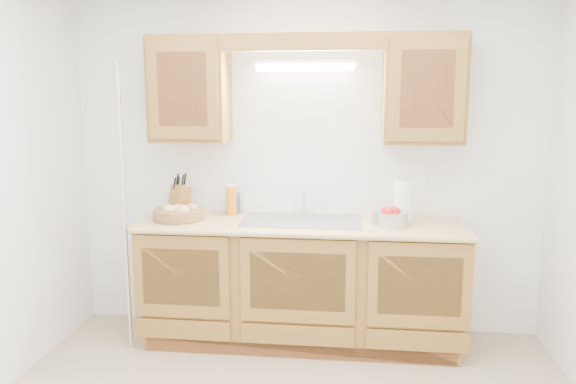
# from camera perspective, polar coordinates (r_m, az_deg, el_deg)

# --- Properties ---
(room) EXTENTS (3.52, 3.50, 2.50)m
(room) POSITION_cam_1_polar(r_m,az_deg,el_deg) (2.76, -0.78, -1.43)
(room) COLOR tan
(room) RESTS_ON ground
(base_cabinets) EXTENTS (2.20, 0.60, 0.86)m
(base_cabinets) POSITION_cam_1_polar(r_m,az_deg,el_deg) (4.12, 1.39, -9.23)
(base_cabinets) COLOR olive
(base_cabinets) RESTS_ON ground
(countertop) EXTENTS (2.30, 0.63, 0.04)m
(countertop) POSITION_cam_1_polar(r_m,az_deg,el_deg) (3.99, 1.39, -3.32)
(countertop) COLOR #D8B371
(countertop) RESTS_ON base_cabinets
(upper_cabinet_left) EXTENTS (0.55, 0.33, 0.75)m
(upper_cabinet_left) POSITION_cam_1_polar(r_m,az_deg,el_deg) (4.18, -9.94, 10.21)
(upper_cabinet_left) COLOR olive
(upper_cabinet_left) RESTS_ON room
(upper_cabinet_right) EXTENTS (0.55, 0.33, 0.75)m
(upper_cabinet_right) POSITION_cam_1_polar(r_m,az_deg,el_deg) (4.05, 13.63, 10.10)
(upper_cabinet_right) COLOR olive
(upper_cabinet_right) RESTS_ON room
(valance) EXTENTS (2.20, 0.05, 0.12)m
(valance) POSITION_cam_1_polar(r_m,az_deg,el_deg) (3.90, 1.48, 15.02)
(valance) COLOR olive
(valance) RESTS_ON room
(fluorescent_fixture) EXTENTS (0.76, 0.08, 0.08)m
(fluorescent_fixture) POSITION_cam_1_polar(r_m,az_deg,el_deg) (4.12, 1.76, 12.76)
(fluorescent_fixture) COLOR white
(fluorescent_fixture) RESTS_ON room
(sink) EXTENTS (0.84, 0.46, 0.36)m
(sink) POSITION_cam_1_polar(r_m,az_deg,el_deg) (4.02, 1.42, -3.97)
(sink) COLOR #9E9EA3
(sink) RESTS_ON countertop
(wire_shelf_pole) EXTENTS (0.03, 0.03, 2.00)m
(wire_shelf_pole) POSITION_cam_1_polar(r_m,az_deg,el_deg) (4.01, -16.28, -1.88)
(wire_shelf_pole) COLOR silver
(wire_shelf_pole) RESTS_ON ground
(outlet_plate) EXTENTS (0.08, 0.01, 0.12)m
(outlet_plate) POSITION_cam_1_polar(r_m,az_deg,el_deg) (4.27, 14.61, 0.93)
(outlet_plate) COLOR white
(outlet_plate) RESTS_ON room
(fruit_basket) EXTENTS (0.46, 0.46, 0.11)m
(fruit_basket) POSITION_cam_1_polar(r_m,az_deg,el_deg) (4.13, -11.04, -2.06)
(fruit_basket) COLOR olive
(fruit_basket) RESTS_ON countertop
(knife_block) EXTENTS (0.17, 0.21, 0.32)m
(knife_block) POSITION_cam_1_polar(r_m,az_deg,el_deg) (4.29, -10.93, -0.73)
(knife_block) COLOR olive
(knife_block) RESTS_ON countertop
(orange_canister) EXTENTS (0.08, 0.08, 0.23)m
(orange_canister) POSITION_cam_1_polar(r_m,az_deg,el_deg) (4.19, -5.77, -0.81)
(orange_canister) COLOR orange
(orange_canister) RESTS_ON countertop
(soap_bottle) EXTENTS (0.11, 0.11, 0.21)m
(soap_bottle) POSITION_cam_1_polar(r_m,az_deg,el_deg) (4.27, -5.53, -0.73)
(soap_bottle) COLOR #2258AB
(soap_bottle) RESTS_ON countertop
(sponge) EXTENTS (0.11, 0.07, 0.02)m
(sponge) POSITION_cam_1_polar(r_m,az_deg,el_deg) (4.31, -5.48, -1.98)
(sponge) COLOR #CC333F
(sponge) RESTS_ON countertop
(paper_towel) EXTENTS (0.16, 0.16, 0.34)m
(paper_towel) POSITION_cam_1_polar(r_m,az_deg,el_deg) (4.05, 11.60, -1.00)
(paper_towel) COLOR silver
(paper_towel) RESTS_ON countertop
(apple_bowl) EXTENTS (0.27, 0.27, 0.13)m
(apple_bowl) POSITION_cam_1_polar(r_m,az_deg,el_deg) (3.94, 10.32, -2.51)
(apple_bowl) COLOR silver
(apple_bowl) RESTS_ON countertop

